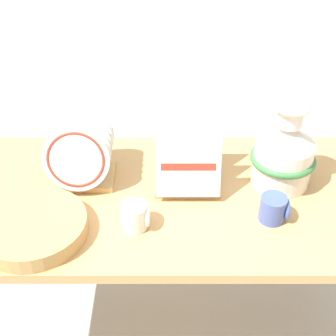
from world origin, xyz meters
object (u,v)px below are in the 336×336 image
wicker_charger_stack (34,227)px  dish_rack_square_plates (187,167)px  mug_cobalt_glaze (274,209)px  ceramic_vase (284,152)px  dish_rack_round_plates (80,157)px  mug_cream_glaze (135,216)px

wicker_charger_stack → dish_rack_square_plates: bearing=27.6°
wicker_charger_stack → mug_cobalt_glaze: size_ratio=3.60×
wicker_charger_stack → mug_cobalt_glaze: (0.73, 0.07, 0.02)m
ceramic_vase → dish_rack_round_plates: 0.68m
ceramic_vase → mug_cobalt_glaze: 0.21m
mug_cobalt_glaze → dish_rack_square_plates: bearing=145.8°
wicker_charger_stack → mug_cream_glaze: 0.31m
dish_rack_round_plates → mug_cobalt_glaze: dish_rack_round_plates is taller
dish_rack_round_plates → dish_rack_square_plates: 0.36m
mug_cobalt_glaze → mug_cream_glaze: bearing=-175.4°
mug_cobalt_glaze → dish_rack_round_plates: bearing=162.3°
wicker_charger_stack → ceramic_vase: bearing=17.9°
dish_rack_square_plates → mug_cobalt_glaze: (0.26, -0.18, -0.03)m
dish_rack_round_plates → wicker_charger_stack: dish_rack_round_plates is taller
ceramic_vase → dish_rack_square_plates: bearing=-178.2°
ceramic_vase → mug_cobalt_glaze: (-0.06, -0.19, -0.08)m
wicker_charger_stack → mug_cream_glaze: (0.31, 0.03, 0.02)m
dish_rack_square_plates → wicker_charger_stack: dish_rack_square_plates is taller
dish_rack_square_plates → wicker_charger_stack: (-0.47, -0.25, -0.05)m
ceramic_vase → wicker_charger_stack: ceramic_vase is taller
dish_rack_square_plates → dish_rack_round_plates: bearing=176.8°
ceramic_vase → wicker_charger_stack: (-0.79, -0.26, -0.10)m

